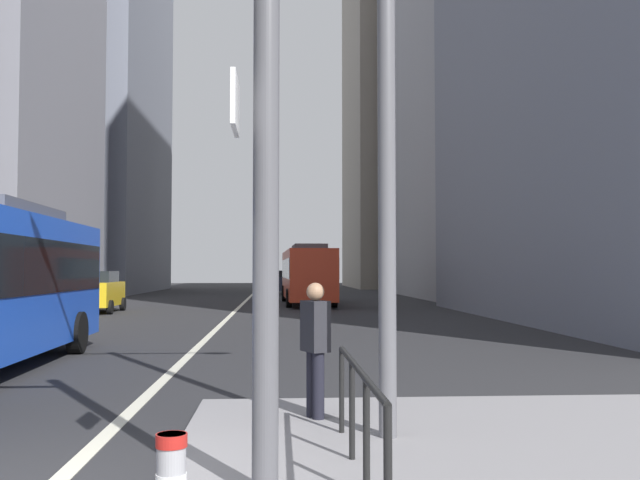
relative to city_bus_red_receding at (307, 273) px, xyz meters
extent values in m
plane|color=#28282B|center=(-3.76, -14.45, -1.84)|extent=(160.00, 160.00, 0.00)
cube|color=beige|center=(-3.76, -4.45, -1.83)|extent=(0.20, 80.00, 0.01)
cube|color=slate|center=(-19.76, 23.89, 17.09)|extent=(13.09, 22.35, 37.84)
cube|color=#9E9EA3|center=(13.24, 14.11, 16.42)|extent=(10.31, 25.57, 36.52)
cube|color=gray|center=(13.24, 38.97, 22.63)|extent=(13.25, 20.03, 48.93)
cylinder|color=black|center=(-6.48, -23.59, -1.34)|extent=(0.32, 1.01, 1.00)
cube|color=red|center=(0.00, 0.03, -0.11)|extent=(2.79, 11.63, 2.75)
cube|color=black|center=(0.00, 0.03, 0.23)|extent=(2.83, 11.40, 1.10)
cube|color=#4C4C51|center=(0.04, -1.70, 1.41)|extent=(1.86, 4.21, 0.30)
cylinder|color=black|center=(-1.29, 3.71, -1.34)|extent=(0.33, 1.01, 1.00)
cylinder|color=black|center=(1.10, 3.77, -1.34)|extent=(0.33, 1.01, 1.00)
cylinder|color=black|center=(-1.11, -3.70, -1.34)|extent=(0.33, 1.01, 1.00)
cylinder|color=black|center=(1.29, -3.64, -1.34)|extent=(0.33, 1.01, 1.00)
cube|color=gold|center=(-10.17, -7.34, -0.97)|extent=(1.89, 4.33, 1.10)
cube|color=black|center=(-10.17, -7.20, -0.16)|extent=(1.56, 2.35, 0.52)
cylinder|color=black|center=(-9.22, -8.78, -1.52)|extent=(0.24, 0.65, 0.64)
cylinder|color=black|center=(-11.04, -8.82, -1.52)|extent=(0.24, 0.65, 0.64)
cylinder|color=black|center=(-9.30, -5.87, -1.52)|extent=(0.24, 0.65, 0.64)
cylinder|color=black|center=(-11.12, -5.91, -1.52)|extent=(0.24, 0.65, 0.64)
cube|color=#232838|center=(-1.20, 16.63, -0.97)|extent=(1.83, 4.19, 1.10)
cube|color=black|center=(-1.20, 16.48, -0.16)|extent=(1.52, 2.27, 0.52)
cylinder|color=black|center=(-2.13, 18.04, -1.52)|extent=(0.23, 0.64, 0.64)
cylinder|color=black|center=(-0.31, 18.06, -1.52)|extent=(0.23, 0.64, 0.64)
cylinder|color=black|center=(-2.09, 15.20, -1.52)|extent=(0.23, 0.64, 0.64)
cylinder|color=black|center=(-0.28, 15.22, -1.52)|extent=(0.23, 0.64, 0.64)
cylinder|color=#515156|center=(-1.79, -34.73, 1.31)|extent=(0.22, 0.22, 6.00)
cube|color=white|center=(-2.04, -34.91, 1.51)|extent=(0.04, 0.60, 0.44)
cylinder|color=#56565B|center=(-0.47, -32.83, 2.31)|extent=(0.20, 0.20, 8.00)
cylinder|color=#B21E19|center=(-2.34, -36.15, -0.89)|extent=(0.20, 0.20, 0.08)
cylinder|color=black|center=(-0.96, -35.93, -1.21)|extent=(0.06, 0.06, 0.95)
cylinder|color=black|center=(-0.96, -34.81, -1.21)|extent=(0.06, 0.06, 0.95)
cylinder|color=black|center=(-0.96, -33.70, -1.21)|extent=(0.06, 0.06, 0.95)
cylinder|color=black|center=(-0.96, -32.59, -1.21)|extent=(0.06, 0.06, 0.95)
cylinder|color=black|center=(-0.96, -34.26, -0.74)|extent=(0.06, 3.34, 0.06)
cylinder|color=black|center=(-1.25, -31.71, -1.27)|extent=(0.15, 0.15, 0.83)
cylinder|color=black|center=(-1.18, -31.86, -1.27)|extent=(0.15, 0.15, 0.83)
cube|color=#232328|center=(-1.22, -31.79, -0.54)|extent=(0.38, 0.45, 0.64)
sphere|color=#9E7556|center=(-1.22, -31.79, -0.11)|extent=(0.23, 0.23, 0.23)
camera|label=1|loc=(-1.69, -40.53, 0.17)|focal=38.95mm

